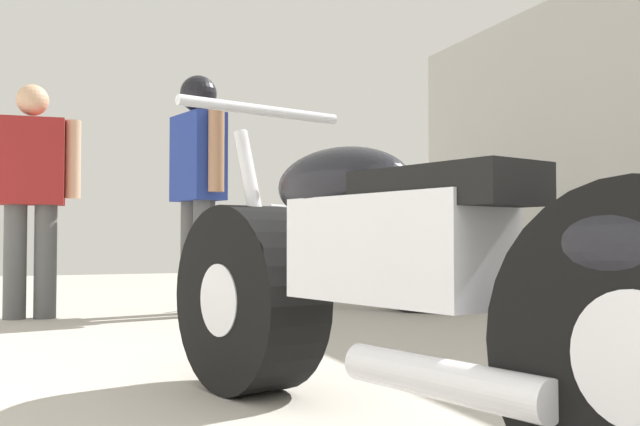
{
  "coord_description": "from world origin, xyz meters",
  "views": [
    {
      "loc": [
        -1.03,
        -0.11,
        0.56
      ],
      "look_at": [
        0.21,
        3.12,
        0.68
      ],
      "focal_mm": 39.63,
      "sensor_mm": 36.0,
      "label": 1
    }
  ],
  "objects_px": {
    "motorcycle_maroon_cruiser": "(404,287)",
    "mechanic_with_helmet": "(198,171)",
    "motorcycle_black_naked": "(348,265)",
    "mechanic_in_blue": "(31,186)"
  },
  "relations": [
    {
      "from": "motorcycle_maroon_cruiser",
      "to": "mechanic_with_helmet",
      "type": "distance_m",
      "value": 3.49
    },
    {
      "from": "motorcycle_maroon_cruiser",
      "to": "mechanic_with_helmet",
      "type": "bearing_deg",
      "value": 88.31
    },
    {
      "from": "motorcycle_maroon_cruiser",
      "to": "mechanic_with_helmet",
      "type": "relative_size",
      "value": 1.25
    },
    {
      "from": "motorcycle_black_naked",
      "to": "mechanic_in_blue",
      "type": "xyz_separation_m",
      "value": [
        -2.37,
        0.08,
        0.58
      ]
    },
    {
      "from": "motorcycle_black_naked",
      "to": "mechanic_in_blue",
      "type": "height_order",
      "value": "mechanic_in_blue"
    },
    {
      "from": "motorcycle_maroon_cruiser",
      "to": "motorcycle_black_naked",
      "type": "distance_m",
      "value": 3.75
    },
    {
      "from": "motorcycle_black_naked",
      "to": "mechanic_with_helmet",
      "type": "bearing_deg",
      "value": -176.74
    },
    {
      "from": "motorcycle_maroon_cruiser",
      "to": "motorcycle_black_naked",
      "type": "xyz_separation_m",
      "value": [
        1.34,
        3.5,
        -0.09
      ]
    },
    {
      "from": "motorcycle_black_naked",
      "to": "mechanic_in_blue",
      "type": "distance_m",
      "value": 2.45
    },
    {
      "from": "mechanic_in_blue",
      "to": "mechanic_with_helmet",
      "type": "xyz_separation_m",
      "value": [
        1.14,
        -0.15,
        0.13
      ]
    }
  ]
}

